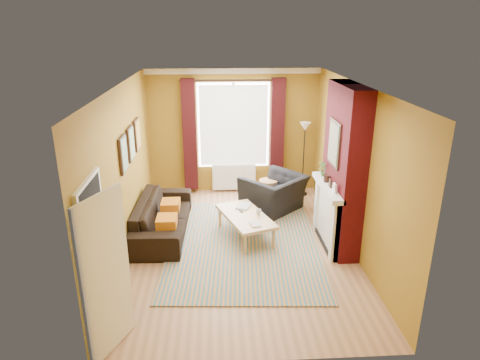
# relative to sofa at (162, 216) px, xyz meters

# --- Properties ---
(ground) EXTENTS (5.50, 5.50, 0.00)m
(ground) POSITION_rel_sofa_xyz_m (1.42, -0.62, -0.33)
(ground) COLOR #936642
(ground) RESTS_ON ground
(room_walls) EXTENTS (3.82, 5.54, 2.83)m
(room_walls) POSITION_rel_sofa_xyz_m (2.06, -0.34, 1.06)
(room_walls) COLOR olive
(room_walls) RESTS_ON ground
(striped_rug) EXTENTS (2.84, 3.78, 0.02)m
(striped_rug) POSITION_rel_sofa_xyz_m (1.47, -0.54, -0.32)
(striped_rug) COLOR #2F6781
(striped_rug) RESTS_ON ground
(sofa) EXTENTS (0.96, 2.28, 0.66)m
(sofa) POSITION_rel_sofa_xyz_m (0.00, 0.00, 0.00)
(sofa) COLOR black
(sofa) RESTS_ON ground
(armchair) EXTENTS (1.55, 1.54, 0.76)m
(armchair) POSITION_rel_sofa_xyz_m (2.19, 0.88, 0.05)
(armchair) COLOR black
(armchair) RESTS_ON ground
(coffee_table) EXTENTS (1.08, 1.49, 0.45)m
(coffee_table) POSITION_rel_sofa_xyz_m (1.52, -0.28, 0.07)
(coffee_table) COLOR tan
(coffee_table) RESTS_ON ground
(wicker_stool) EXTENTS (0.49, 0.49, 0.51)m
(wicker_stool) POSITION_rel_sofa_xyz_m (2.14, 1.35, -0.08)
(wicker_stool) COLOR #9B6D43
(wicker_stool) RESTS_ON ground
(floor_lamp) EXTENTS (0.29, 0.29, 1.68)m
(floor_lamp) POSITION_rel_sofa_xyz_m (2.97, 1.75, 1.00)
(floor_lamp) COLOR black
(floor_lamp) RESTS_ON ground
(book_a) EXTENTS (0.21, 0.26, 0.02)m
(book_a) POSITION_rel_sofa_xyz_m (1.57, -0.71, 0.13)
(book_a) COLOR #999999
(book_a) RESTS_ON coffee_table
(book_b) EXTENTS (0.33, 0.38, 0.02)m
(book_b) POSITION_rel_sofa_xyz_m (1.41, 0.13, 0.13)
(book_b) COLOR #999999
(book_b) RESTS_ON coffee_table
(mug) EXTENTS (0.13, 0.13, 0.09)m
(mug) POSITION_rel_sofa_xyz_m (1.76, -0.26, 0.16)
(mug) COLOR #999999
(mug) RESTS_ON coffee_table
(tv_remote) EXTENTS (0.08, 0.16, 0.02)m
(tv_remote) POSITION_rel_sofa_xyz_m (1.45, -0.10, 0.13)
(tv_remote) COLOR #262629
(tv_remote) RESTS_ON coffee_table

